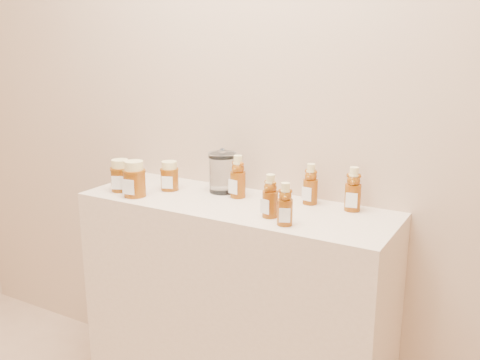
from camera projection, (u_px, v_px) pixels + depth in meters
The scene contains 11 objects.
wall_back at pixel (261, 77), 2.04m from camera, with size 3.50×0.02×2.70m, color tan.
display_table at pixel (235, 312), 2.10m from camera, with size 1.20×0.40×0.90m, color beige.
bear_bottle_back_left at pixel (238, 174), 2.03m from camera, with size 0.06×0.06×0.19m, color #6A3008, non-canonical shape.
bear_bottle_back_mid at pixel (311, 181), 1.95m from camera, with size 0.06×0.06×0.17m, color #6A3008, non-canonical shape.
bear_bottle_back_right at pixel (353, 186), 1.88m from camera, with size 0.06×0.06×0.18m, color #6A3008, non-canonical shape.
bear_bottle_front_left at pixel (270, 193), 1.81m from camera, with size 0.06×0.06×0.17m, color #6A3008, non-canonical shape.
bear_bottle_front_right at pixel (285, 201), 1.73m from camera, with size 0.05×0.05×0.16m, color #6A3008, non-canonical shape.
honey_jar_left at pixel (121, 175), 2.13m from camera, with size 0.08×0.08×0.13m, color #6A3008, non-canonical shape.
honey_jar_back at pixel (170, 176), 2.14m from camera, with size 0.07×0.07×0.12m, color #6A3008, non-canonical shape.
honey_jar_front at pixel (134, 179), 2.05m from camera, with size 0.09×0.09×0.14m, color #6A3008, non-canonical shape.
glass_canister at pixel (223, 171), 2.11m from camera, with size 0.11×0.11×0.17m, color white, non-canonical shape.
Camera 1 is at (0.96, -0.09, 1.49)m, focal length 40.00 mm.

